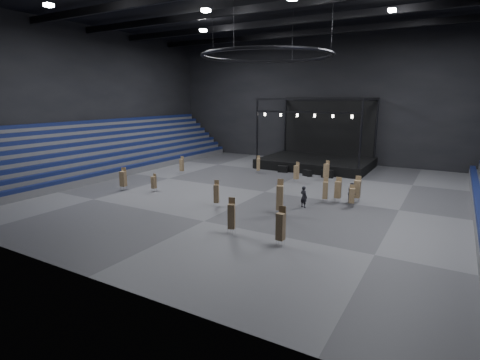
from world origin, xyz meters
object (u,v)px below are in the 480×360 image
Objects in this scene: chair_stack_13 at (280,197)px; flight_case_mid at (307,173)px; chair_stack_3 at (231,216)px; chair_stack_7 at (216,193)px; chair_stack_0 at (325,190)px; chair_stack_10 at (154,182)px; chair_stack_5 at (326,170)px; stage at (318,156)px; chair_stack_9 at (296,172)px; crew_member at (352,193)px; chair_stack_1 at (123,178)px; man_center at (304,197)px; chair_stack_2 at (281,226)px; chair_stack_11 at (352,195)px; flight_case_right at (327,174)px; chair_stack_8 at (338,189)px; chair_stack_12 at (258,164)px; chair_stack_4 at (182,165)px; chair_stack_6 at (357,189)px; flight_case_left at (283,169)px.

flight_case_mid is at bearing 85.58° from chair_stack_13.
chair_stack_7 is (-4.58, 5.04, -0.13)m from chair_stack_3.
chair_stack_10 is (-16.05, -4.66, -0.20)m from chair_stack_0.
stage is at bearing 134.61° from chair_stack_5.
chair_stack_9 is 9.03m from crew_member.
chair_stack_1 is 18.28m from man_center.
chair_stack_2 is 1.33× the size of chair_stack_11.
chair_stack_5 reaches higher than flight_case_right.
chair_stack_13 is (0.98, -15.94, 1.02)m from flight_case_right.
chair_stack_11 is (18.45, 4.43, 0.08)m from chair_stack_10.
chair_stack_8 is at bearing 105.80° from crew_member.
flight_case_mid is at bearing -48.83° from man_center.
chair_stack_1 is 16.59m from chair_stack_12.
chair_stack_3 is at bearing -49.54° from chair_stack_4.
chair_stack_11 is (-0.04, -1.77, -0.22)m from chair_stack_6.
stage is 7.20× the size of chair_stack_11.
chair_stack_1 reaches higher than chair_stack_4.
chair_stack_12 is at bearing 133.69° from chair_stack_11.
flight_case_mid is 0.61× the size of chair_stack_10.
chair_stack_2 is at bearing -25.60° from chair_stack_3.
chair_stack_8 is 1.23× the size of man_center.
chair_stack_4 reaches higher than flight_case_right.
chair_stack_10 is at bearing -133.68° from chair_stack_12.
chair_stack_7 is 1.01× the size of chair_stack_8.
chair_stack_0 reaches higher than chair_stack_11.
chair_stack_9 is at bearing -46.12° from chair_stack_12.
chair_stack_9 reaches higher than chair_stack_12.
flight_case_left is 3.57m from flight_case_mid.
chair_stack_11 is 6.79m from chair_stack_13.
chair_stack_8 is 8.53m from chair_stack_9.
chair_stack_10 is (-8.29, 1.22, -0.21)m from chair_stack_7.
chair_stack_7 is (-4.72, -16.47, 0.72)m from flight_case_right.
chair_stack_0 is 1.17× the size of chair_stack_11.
chair_stack_9 is (-5.91, 17.58, -0.15)m from chair_stack_2.
chair_stack_12 is (-12.23, 8.22, -0.09)m from chair_stack_8.
chair_stack_1 reaches higher than crew_member.
chair_stack_5 is at bearing -27.30° from flight_case_mid.
chair_stack_8 is at bearing 20.11° from chair_stack_0.
chair_stack_1 is 9.64m from chair_stack_4.
chair_stack_4 is 0.94× the size of chair_stack_7.
chair_stack_1 is 1.01× the size of chair_stack_5.
chair_stack_9 is 12.19m from chair_stack_13.
chair_stack_11 is (7.69, -6.64, -0.13)m from chair_stack_9.
crew_member is (10.92, -9.77, 0.49)m from flight_case_left.
chair_stack_5 is at bearing 9.64° from chair_stack_4.
chair_stack_2 is 1.12× the size of chair_stack_5.
chair_stack_12 is (-5.99, 2.41, -0.05)m from chair_stack_9.
chair_stack_9 is (-2.11, 17.32, -0.13)m from chair_stack_3.
crew_member is at bearing 17.24° from chair_stack_0.
chair_stack_9 is 1.26× the size of crew_member.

